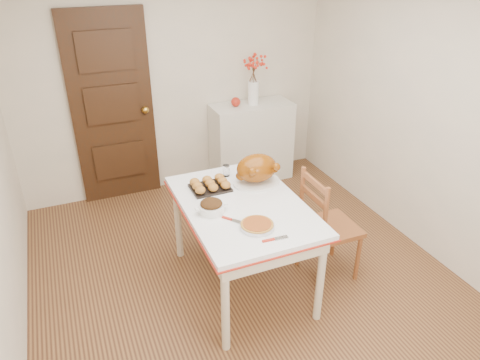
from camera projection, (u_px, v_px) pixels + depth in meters
name	position (u px, v px, depth m)	size (l,w,h in m)	color
floor	(246.00, 282.00, 3.86)	(3.50, 4.00, 0.00)	#422517
wall_back	(175.00, 81.00, 4.90)	(3.50, 0.00, 2.50)	beige
wall_front	(466.00, 353.00, 1.64)	(3.50, 0.00, 2.50)	beige
wall_right	(432.00, 118.00, 3.87)	(0.00, 4.00, 2.50)	beige
door_back	(113.00, 109.00, 4.74)	(0.85, 0.06, 2.06)	black
sideboard	(251.00, 142.00, 5.37)	(0.95, 0.42, 0.95)	silver
kitchen_table	(242.00, 245.00, 3.65)	(0.92, 1.34, 0.80)	white
chair_oak	(330.00, 225.00, 3.75)	(0.43, 0.43, 0.98)	brown
berry_vase	(254.00, 80.00, 5.03)	(0.29, 0.29, 0.55)	white
apple	(236.00, 102.00, 5.06)	(0.11, 0.11, 0.11)	#B02415
turkey_platter	(257.00, 170.00, 3.70)	(0.40, 0.32, 0.26)	#783B07
pumpkin_pie	(257.00, 225.00, 3.15)	(0.24, 0.24, 0.05)	brown
stuffing_dish	(211.00, 206.00, 3.33)	(0.25, 0.20, 0.10)	#46280E
rolls_tray	(210.00, 184.00, 3.65)	(0.31, 0.24, 0.08)	#B56629
pie_server	(275.00, 239.00, 3.04)	(0.19, 0.05, 0.01)	silver
carving_knife	(236.00, 221.00, 3.23)	(0.23, 0.05, 0.01)	silver
drinking_glass	(226.00, 171.00, 3.85)	(0.06, 0.06, 0.10)	white
shaker_pair	(252.00, 165.00, 3.95)	(0.09, 0.04, 0.09)	white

